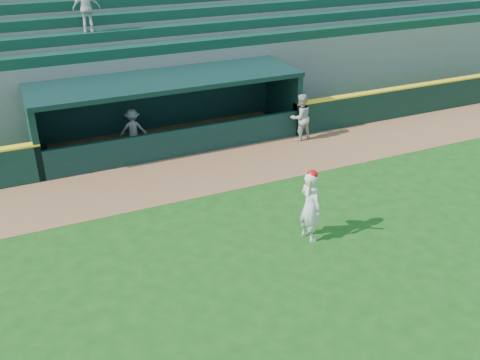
% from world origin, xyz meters
% --- Properties ---
extents(ground, '(120.00, 120.00, 0.00)m').
position_xyz_m(ground, '(0.00, 0.00, 0.00)').
color(ground, '#164511').
rests_on(ground, ground).
extents(warning_track, '(40.00, 3.00, 0.01)m').
position_xyz_m(warning_track, '(0.00, 4.90, 0.01)').
color(warning_track, brown).
rests_on(warning_track, ground).
extents(field_wall_right, '(15.50, 0.30, 1.20)m').
position_xyz_m(field_wall_right, '(12.25, 6.55, 0.60)').
color(field_wall_right, black).
rests_on(field_wall_right, ground).
extents(wall_stripe_right, '(15.50, 0.32, 0.06)m').
position_xyz_m(wall_stripe_right, '(12.25, 6.55, 1.23)').
color(wall_stripe_right, yellow).
rests_on(wall_stripe_right, field_wall_right).
extents(dugout_player_front, '(0.91, 0.75, 1.74)m').
position_xyz_m(dugout_player_front, '(4.48, 6.10, 0.87)').
color(dugout_player_front, '#ADADA7').
rests_on(dugout_player_front, ground).
extents(dugout_player_inside, '(1.05, 0.79, 1.45)m').
position_xyz_m(dugout_player_inside, '(-1.29, 7.86, 0.72)').
color(dugout_player_inside, gray).
rests_on(dugout_player_inside, ground).
extents(dugout, '(9.40, 2.80, 2.46)m').
position_xyz_m(dugout, '(0.00, 8.00, 1.36)').
color(dugout, slate).
rests_on(dugout, ground).
extents(stands, '(34.50, 6.25, 7.53)m').
position_xyz_m(stands, '(-0.01, 12.57, 2.40)').
color(stands, slate).
rests_on(stands, ground).
extents(batter_at_plate, '(0.60, 0.83, 1.98)m').
position_xyz_m(batter_at_plate, '(1.28, 0.16, 0.98)').
color(batter_at_plate, silver).
rests_on(batter_at_plate, ground).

